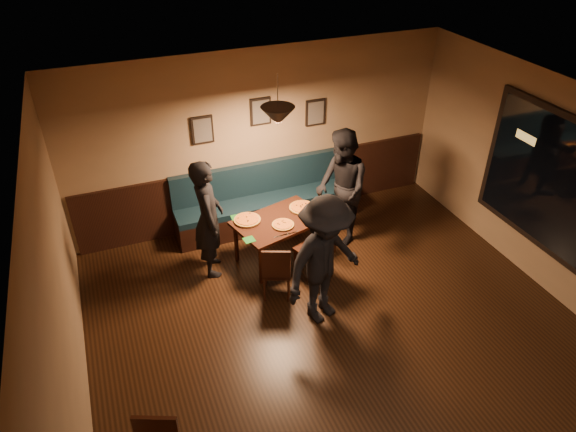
% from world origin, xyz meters
% --- Properties ---
extents(floor, '(7.00, 7.00, 0.00)m').
position_xyz_m(floor, '(0.00, 0.00, 0.00)').
color(floor, black).
rests_on(floor, ground).
extents(ceiling, '(7.00, 7.00, 0.00)m').
position_xyz_m(ceiling, '(0.00, 0.00, 2.80)').
color(ceiling, silver).
rests_on(ceiling, ground).
extents(wall_back, '(6.00, 0.00, 6.00)m').
position_xyz_m(wall_back, '(0.00, 3.50, 1.40)').
color(wall_back, '#8C704F').
rests_on(wall_back, ground).
extents(wall_left, '(0.00, 7.00, 7.00)m').
position_xyz_m(wall_left, '(-3.00, 0.00, 1.40)').
color(wall_left, '#8C704F').
rests_on(wall_left, ground).
extents(wainscot, '(5.88, 0.06, 1.00)m').
position_xyz_m(wainscot, '(0.00, 3.47, 0.50)').
color(wainscot, black).
rests_on(wainscot, ground).
extents(booth_bench, '(3.00, 0.60, 1.00)m').
position_xyz_m(booth_bench, '(0.00, 3.20, 0.50)').
color(booth_bench, '#0F232D').
rests_on(booth_bench, ground).
extents(window_frame, '(0.06, 2.56, 1.86)m').
position_xyz_m(window_frame, '(2.96, 0.50, 1.50)').
color(window_frame, black).
rests_on(window_frame, wall_right).
extents(window_glass, '(0.00, 2.40, 2.40)m').
position_xyz_m(window_glass, '(2.93, 0.50, 1.50)').
color(window_glass, black).
rests_on(window_glass, wall_right).
extents(picture_left, '(0.32, 0.04, 0.42)m').
position_xyz_m(picture_left, '(-0.90, 3.47, 1.70)').
color(picture_left, black).
rests_on(picture_left, wall_back).
extents(picture_center, '(0.32, 0.04, 0.42)m').
position_xyz_m(picture_center, '(0.00, 3.47, 1.85)').
color(picture_center, black).
rests_on(picture_center, wall_back).
extents(picture_right, '(0.32, 0.04, 0.42)m').
position_xyz_m(picture_right, '(0.90, 3.47, 1.70)').
color(picture_right, black).
rests_on(picture_right, wall_back).
extents(pendant_lamp, '(0.44, 0.44, 0.25)m').
position_xyz_m(pendant_lamp, '(-0.16, 2.30, 2.25)').
color(pendant_lamp, black).
rests_on(pendant_lamp, ceiling).
extents(dining_table, '(1.41, 1.10, 0.67)m').
position_xyz_m(dining_table, '(-0.16, 2.30, 0.33)').
color(dining_table, black).
rests_on(dining_table, floor).
extents(chair_near_left, '(0.48, 0.48, 0.84)m').
position_xyz_m(chair_near_left, '(-0.48, 1.56, 0.42)').
color(chair_near_left, black).
rests_on(chair_near_left, floor).
extents(chair_near_right, '(0.55, 0.55, 0.97)m').
position_xyz_m(chair_near_right, '(0.13, 1.71, 0.49)').
color(chair_near_right, '#33160E').
rests_on(chair_near_right, floor).
extents(diner_left, '(0.52, 0.70, 1.75)m').
position_xyz_m(diner_left, '(-1.16, 2.40, 0.88)').
color(diner_left, black).
rests_on(diner_left, floor).
extents(diner_right, '(0.76, 0.94, 1.82)m').
position_xyz_m(diner_right, '(0.87, 2.40, 0.91)').
color(diner_right, black).
rests_on(diner_right, floor).
extents(diner_front, '(1.30, 1.01, 1.78)m').
position_xyz_m(diner_front, '(-0.08, 0.95, 0.89)').
color(diner_front, black).
rests_on(diner_front, floor).
extents(pizza_a, '(0.49, 0.49, 0.04)m').
position_xyz_m(pizza_a, '(-0.59, 2.44, 0.69)').
color(pizza_a, '#C76A25').
rests_on(pizza_a, dining_table).
extents(pizza_b, '(0.35, 0.35, 0.04)m').
position_xyz_m(pizza_b, '(-0.16, 2.14, 0.69)').
color(pizza_b, orange).
rests_on(pizza_b, dining_table).
extents(pizza_c, '(0.51, 0.51, 0.04)m').
position_xyz_m(pizza_c, '(0.26, 2.45, 0.69)').
color(pizza_c, '#CC6926').
rests_on(pizza_c, dining_table).
extents(soda_glass, '(0.09, 0.09, 0.17)m').
position_xyz_m(soda_glass, '(0.42, 1.97, 0.75)').
color(soda_glass, black).
rests_on(soda_glass, dining_table).
extents(tabasco_bottle, '(0.04, 0.04, 0.13)m').
position_xyz_m(tabasco_bottle, '(0.42, 2.25, 0.73)').
color(tabasco_bottle, maroon).
rests_on(tabasco_bottle, dining_table).
extents(napkin_a, '(0.16, 0.16, 0.01)m').
position_xyz_m(napkin_a, '(-0.71, 2.58, 0.67)').
color(napkin_a, '#1C6C22').
rests_on(napkin_a, dining_table).
extents(napkin_b, '(0.16, 0.16, 0.01)m').
position_xyz_m(napkin_b, '(-0.71, 1.99, 0.67)').
color(napkin_b, '#1C6B21').
rests_on(napkin_b, dining_table).
extents(cutlery_set, '(0.21, 0.03, 0.00)m').
position_xyz_m(cutlery_set, '(-0.21, 1.93, 0.67)').
color(cutlery_set, silver).
rests_on(cutlery_set, dining_table).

